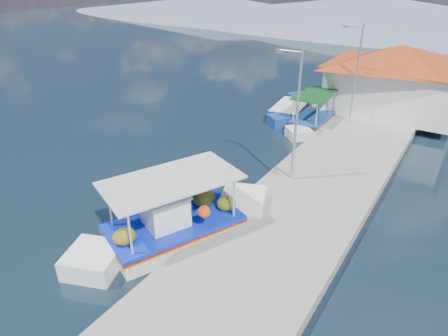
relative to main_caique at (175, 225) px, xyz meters
The scene contains 9 objects.
ground 4.73m from the main_caique, 121.13° to the left, with size 160.00×160.00×0.00m, color black.
quay 10.61m from the main_caique, 70.88° to the left, with size 5.00×44.00×0.50m, color gray.
bollards 9.37m from the main_caique, 81.57° to the left, with size 0.20×17.20×0.30m.
main_caique is the anchor object (origin of this frame).
caique_green_canopy 14.34m from the main_caique, 90.12° to the left, with size 2.02×6.51×2.43m.
caique_blue_hull 15.73m from the main_caique, 97.90° to the left, with size 2.45×6.46×1.16m.
harbor_building 19.51m from the main_caique, 78.79° to the left, with size 10.49×10.49×4.40m.
lamp_post_near 7.17m from the main_caique, 70.92° to the left, with size 1.21×0.14×6.00m.
lamp_post_far 15.51m from the main_caique, 82.11° to the left, with size 1.21×0.14×6.00m.
Camera 1 is at (10.90, -13.78, 9.57)m, focal length 32.22 mm.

